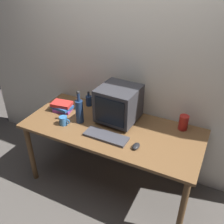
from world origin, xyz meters
The scene contains 11 objects.
ground_plane centered at (0.00, 0.00, 0.00)m, with size 6.00×6.00×0.00m, color #56514C.
back_wall centered at (0.00, 0.45, 1.25)m, with size 4.00×0.08×2.50m, color silver.
desk centered at (0.00, 0.00, 0.67)m, with size 1.77×0.78×0.75m.
crt_monitor centered at (0.00, 0.15, 0.95)m, with size 0.40×0.41×0.37m.
keyboard centered at (0.02, -0.17, 0.77)m, with size 0.42×0.15×0.02m, color #3F3F47.
computer_mouse centered at (0.33, -0.19, 0.77)m, with size 0.06×0.10×0.04m, color black.
bottle_tall centered at (-0.34, -0.05, 0.89)m, with size 0.08×0.08×0.35m.
bottle_short centered at (-0.43, 0.28, 0.82)m, with size 0.07×0.07×0.18m.
book_stack centered at (-0.63, 0.05, 0.81)m, with size 0.24×0.17×0.10m.
mug centered at (-0.46, -0.16, 0.80)m, with size 0.12×0.08×0.09m.
metal_canister centered at (0.63, 0.28, 0.83)m, with size 0.09×0.09×0.15m, color #A51E19.
Camera 1 is at (0.91, -1.85, 2.19)m, focal length 40.65 mm.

